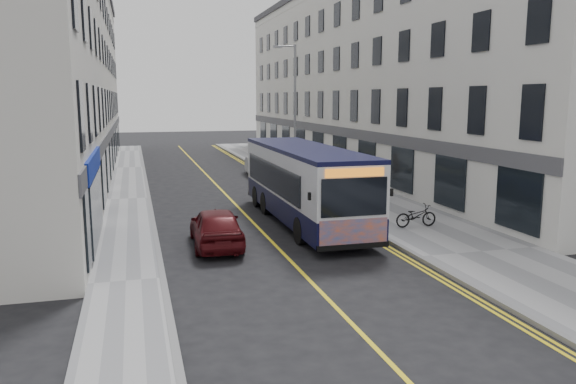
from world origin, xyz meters
TOP-DOWN VIEW (x-y plane):
  - ground at (0.00, 0.00)m, footprint 140.00×140.00m
  - pavement_east at (6.25, 12.00)m, footprint 4.50×64.00m
  - pavement_west at (-5.00, 12.00)m, footprint 2.00×64.00m
  - kerb_east at (4.00, 12.00)m, footprint 0.18×64.00m
  - kerb_west at (-4.00, 12.00)m, footprint 0.18×64.00m
  - road_centre_line at (0.00, 12.00)m, footprint 0.12×64.00m
  - road_dbl_yellow_inner at (3.55, 12.00)m, footprint 0.10×64.00m
  - road_dbl_yellow_outer at (3.75, 12.00)m, footprint 0.10×64.00m
  - terrace_east at (11.50, 21.00)m, footprint 6.00×46.00m
  - terrace_west at (-9.00, 21.00)m, footprint 6.00×46.00m
  - streetlamp at (4.17, 14.00)m, footprint 1.32×0.18m
  - city_bus at (2.00, 4.87)m, footprint 2.53×10.82m
  - bicycle at (5.85, 2.55)m, footprint 1.69×0.61m
  - pedestrian_near at (5.95, 14.62)m, footprint 0.69×0.56m
  - pedestrian_far at (8.00, 15.82)m, footprint 1.00×0.87m
  - car_white at (3.20, 19.39)m, footprint 1.58×3.79m
  - car_maroon at (-2.00, 2.12)m, footprint 1.80×4.15m

SIDE VIEW (x-z plane):
  - ground at x=0.00m, z-range 0.00..0.00m
  - road_centre_line at x=0.00m, z-range 0.00..0.01m
  - road_dbl_yellow_inner at x=3.55m, z-range 0.00..0.01m
  - road_dbl_yellow_outer at x=3.75m, z-range 0.00..0.01m
  - pavement_east at x=6.25m, z-range 0.00..0.12m
  - pavement_west at x=-5.00m, z-range 0.00..0.12m
  - kerb_east at x=4.00m, z-range 0.00..0.13m
  - kerb_west at x=-4.00m, z-range 0.00..0.13m
  - bicycle at x=5.85m, z-range 0.12..1.00m
  - car_white at x=3.20m, z-range 0.00..1.22m
  - car_maroon at x=-2.00m, z-range 0.00..1.39m
  - pedestrian_near at x=5.95m, z-range 0.12..1.77m
  - pedestrian_far at x=8.00m, z-range 0.12..1.87m
  - city_bus at x=2.00m, z-range 0.15..3.29m
  - streetlamp at x=4.17m, z-range 0.38..8.38m
  - terrace_east at x=11.50m, z-range 0.00..13.00m
  - terrace_west at x=-9.00m, z-range 0.00..13.00m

